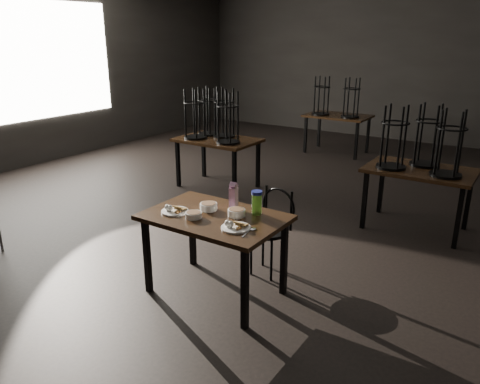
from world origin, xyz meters
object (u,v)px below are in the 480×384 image
Objects in this scene: main_table at (215,224)px; bentwood_chair at (272,224)px; water_bottle at (257,202)px; juice_carton at (234,197)px.

main_table is 0.69m from bentwood_chair.
bentwood_chair is at bearing 71.65° from main_table.
water_bottle reaches higher than main_table.
bentwood_chair is (0.21, 0.64, -0.17)m from main_table.
main_table is 0.30m from juice_carton.
main_table is at bearing -102.27° from juice_carton.
water_bottle is at bearing -72.81° from bentwood_chair.
water_bottle is 0.55m from bentwood_chair.
juice_carton is (0.05, 0.22, 0.19)m from main_table.
main_table is 4.81× the size of juice_carton.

